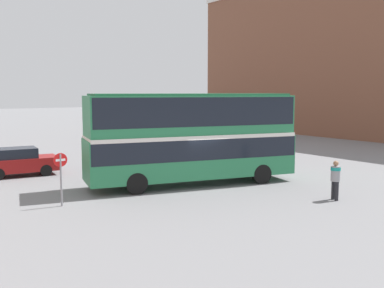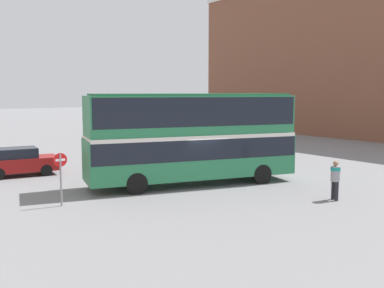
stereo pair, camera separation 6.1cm
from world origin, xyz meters
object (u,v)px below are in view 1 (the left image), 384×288
Objects in this scene: double_decker_bus at (192,133)px; parked_car_kerb_far at (19,162)px; no_entry_sign at (61,171)px; pedestrian_foreground at (335,176)px; parked_car_kerb_near at (119,138)px.

double_decker_bus reaches higher than parked_car_kerb_far.
no_entry_sign is at bearing -162.21° from double_decker_bus.
pedestrian_foreground reaches higher than parked_car_kerb_near.
double_decker_bus is at bearing 3.75° from no_entry_sign.
no_entry_sign is (-0.44, -8.21, 0.69)m from parked_car_kerb_far.
parked_car_kerb_far is at bearing 86.91° from no_entry_sign.
no_entry_sign is (-10.28, 6.02, 0.42)m from pedestrian_foreground.
double_decker_bus is 4.93× the size of no_entry_sign.
parked_car_kerb_far is (-9.84, 14.23, -0.27)m from pedestrian_foreground.
parked_car_kerb_near is 14.49m from parked_car_kerb_far.
pedestrian_foreground is 11.92m from no_entry_sign.
pedestrian_foreground is 0.42× the size of parked_car_kerb_far.
no_entry_sign is at bearing -86.37° from parked_car_kerb_far.
pedestrian_foreground is at bearing -87.60° from parked_car_kerb_near.
pedestrian_foreground is 23.68m from parked_car_kerb_near.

